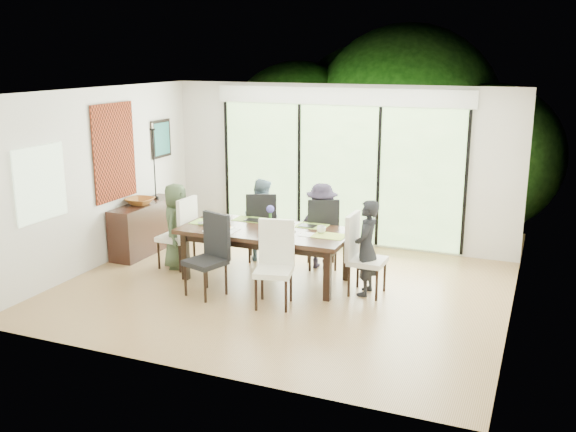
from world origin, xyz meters
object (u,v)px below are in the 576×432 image
at_px(laptop, 210,224).
at_px(cup_b, 273,229).
at_px(chair_right_end, 368,255).
at_px(cup_a, 227,219).
at_px(vase, 270,224).
at_px(chair_near_right, 274,265).
at_px(chair_far_right, 322,232).
at_px(person_far_right, 322,226).
at_px(table_top, 266,231).
at_px(chair_near_left, 205,256).
at_px(cup_c, 321,230).
at_px(chair_far_left, 262,225).
at_px(sideboard, 145,227).
at_px(chair_left_end, 176,232).
at_px(bowl, 140,201).
at_px(person_far_left, 261,220).
at_px(person_right_end, 366,248).
at_px(person_left_end, 177,226).

bearing_deg(laptop, cup_b, -34.05).
bearing_deg(cup_b, chair_right_end, 4.24).
bearing_deg(cup_a, vase, -7.59).
bearing_deg(chair_near_right, chair_far_right, 75.48).
bearing_deg(person_far_right, table_top, 50.42).
relative_size(chair_near_left, cup_c, 8.87).
distance_m(chair_far_left, sideboard, 1.98).
xyz_separation_m(vase, cup_b, (0.10, -0.15, -0.01)).
distance_m(chair_left_end, chair_far_left, 1.35).
distance_m(chair_far_right, sideboard, 2.97).
relative_size(chair_left_end, vase, 9.17).
relative_size(table_top, person_far_right, 1.86).
distance_m(chair_left_end, bowl, 1.02).
bearing_deg(vase, chair_near_left, -120.87).
bearing_deg(person_far_right, chair_far_left, -7.19).
relative_size(person_far_right, bowl, 3.01).
relative_size(person_far_left, cup_a, 10.40).
height_order(person_right_end, person_far_left, same).
height_order(chair_far_left, sideboard, chair_far_left).
bearing_deg(cup_c, person_far_right, 108.90).
height_order(chair_near_left, vase, chair_near_left).
height_order(chair_far_left, person_far_left, person_far_left).
bearing_deg(person_left_end, vase, -99.66).
distance_m(table_top, person_left_end, 1.48).
distance_m(chair_right_end, vase, 1.47).
relative_size(chair_far_right, chair_near_left, 1.00).
relative_size(chair_right_end, person_right_end, 0.85).
relative_size(laptop, bowl, 0.77).
bearing_deg(chair_far_left, chair_near_left, 66.25).
bearing_deg(chair_left_end, cup_c, 95.55).
relative_size(chair_far_left, cup_b, 11.00).
xyz_separation_m(chair_near_right, cup_a, (-1.20, 1.02, 0.25)).
bearing_deg(vase, person_far_left, 122.66).
bearing_deg(cup_a, cup_c, -1.91).
xyz_separation_m(chair_near_left, laptop, (-0.35, 0.77, 0.22)).
xyz_separation_m(chair_near_left, cup_c, (1.30, 0.97, 0.25)).
distance_m(chair_far_left, bowl, 2.02).
relative_size(chair_left_end, chair_far_right, 1.00).
distance_m(vase, sideboard, 2.52).
xyz_separation_m(chair_near_left, sideboard, (-1.89, 1.36, -0.15)).
xyz_separation_m(chair_near_left, person_far_left, (0.05, 1.70, 0.10)).
xyz_separation_m(person_left_end, cup_c, (2.28, 0.10, 0.15)).
xyz_separation_m(chair_left_end, bowl, (-0.89, 0.39, 0.32)).
height_order(chair_right_end, person_far_left, person_far_left).
xyz_separation_m(table_top, person_right_end, (1.48, -0.00, -0.08)).
xyz_separation_m(chair_near_right, sideboard, (-2.89, 1.36, -0.15)).
bearing_deg(table_top, cup_c, 7.13).
relative_size(chair_left_end, cup_a, 8.87).
distance_m(sideboard, bowl, 0.47).
height_order(chair_right_end, laptop, chair_right_end).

